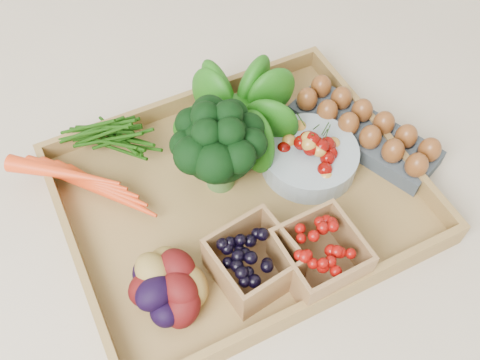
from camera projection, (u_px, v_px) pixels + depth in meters
name	position (u px, v px, depth m)	size (l,w,h in m)	color
ground	(240.00, 201.00, 0.89)	(4.00, 4.00, 0.00)	beige
tray	(240.00, 198.00, 0.88)	(0.55, 0.45, 0.01)	olive
carrots	(90.00, 183.00, 0.86)	(0.19, 0.14, 0.05)	#F04014
lettuce	(235.00, 110.00, 0.89)	(0.14, 0.14, 0.14)	#13530D
broccoli	(219.00, 160.00, 0.84)	(0.16, 0.16, 0.12)	black
cherry_bowl	(309.00, 158.00, 0.89)	(0.16, 0.16, 0.04)	#8C9EA5
egg_carton	(363.00, 134.00, 0.93)	(0.09, 0.26, 0.03)	#3D464E
potatoes	(166.00, 279.00, 0.74)	(0.16, 0.16, 0.09)	#430A0B
punnet_blackberry	(253.00, 261.00, 0.76)	(0.11, 0.11, 0.07)	black
punnet_raspberry	(319.00, 256.00, 0.77)	(0.11, 0.11, 0.08)	#760805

